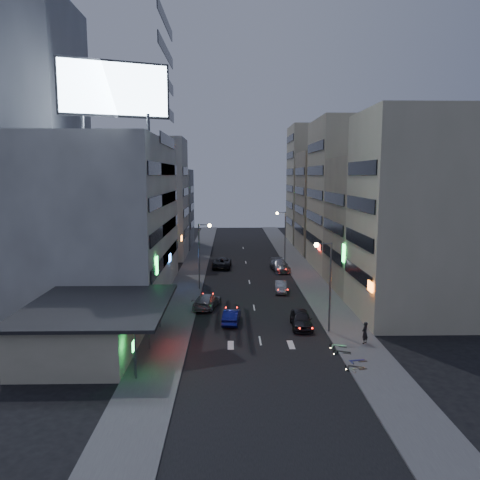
{
  "coord_description": "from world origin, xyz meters",
  "views": [
    {
      "loc": [
        -2.53,
        -34.07,
        13.96
      ],
      "look_at": [
        -1.35,
        20.76,
        6.32
      ],
      "focal_mm": 35.0,
      "sensor_mm": 36.0,
      "label": 1
    }
  ],
  "objects_px": {
    "parked_car_right_mid": "(281,287)",
    "road_car_blue": "(231,316)",
    "road_car_silver": "(207,301)",
    "scooter_silver_b": "(347,339)",
    "parked_car_right_near": "(301,319)",
    "person": "(365,333)",
    "scooter_blue": "(364,352)",
    "scooter_silver_a": "(364,360)",
    "parked_car_left": "(222,262)",
    "scooter_black_b": "(352,345)",
    "scooter_black_a": "(365,360)",
    "parked_car_right_far": "(280,266)"
  },
  "relations": [
    {
      "from": "scooter_black_a",
      "to": "scooter_silver_b",
      "type": "bearing_deg",
      "value": 25.9
    },
    {
      "from": "parked_car_right_near",
      "to": "parked_car_right_mid",
      "type": "distance_m",
      "value": 13.19
    },
    {
      "from": "scooter_blue",
      "to": "parked_car_right_mid",
      "type": "bearing_deg",
      "value": 0.71
    },
    {
      "from": "road_car_blue",
      "to": "parked_car_right_far",
      "type": "bearing_deg",
      "value": -100.3
    },
    {
      "from": "scooter_silver_b",
      "to": "person",
      "type": "bearing_deg",
      "value": -54.37
    },
    {
      "from": "parked_car_right_far",
      "to": "scooter_silver_b",
      "type": "relative_size",
      "value": 3.2
    },
    {
      "from": "parked_car_left",
      "to": "parked_car_right_far",
      "type": "bearing_deg",
      "value": 165.23
    },
    {
      "from": "scooter_black_b",
      "to": "scooter_silver_a",
      "type": "bearing_deg",
      "value": -156.08
    },
    {
      "from": "parked_car_right_near",
      "to": "scooter_silver_a",
      "type": "xyz_separation_m",
      "value": [
        3.18,
        -9.27,
        -0.14
      ]
    },
    {
      "from": "road_car_silver",
      "to": "scooter_blue",
      "type": "xyz_separation_m",
      "value": [
        12.62,
        -14.53,
        -0.07
      ]
    },
    {
      "from": "scooter_silver_b",
      "to": "scooter_black_b",
      "type": "bearing_deg",
      "value": -161.41
    },
    {
      "from": "scooter_blue",
      "to": "parked_car_right_far",
      "type": "bearing_deg",
      "value": -5.28
    },
    {
      "from": "parked_car_right_mid",
      "to": "road_car_blue",
      "type": "distance_m",
      "value": 13.2
    },
    {
      "from": "person",
      "to": "parked_car_right_near",
      "type": "bearing_deg",
      "value": -89.27
    },
    {
      "from": "road_car_silver",
      "to": "scooter_silver_b",
      "type": "xyz_separation_m",
      "value": [
        12.01,
        -11.7,
        -0.09
      ]
    },
    {
      "from": "scooter_black_b",
      "to": "scooter_silver_b",
      "type": "bearing_deg",
      "value": 20.87
    },
    {
      "from": "person",
      "to": "scooter_blue",
      "type": "bearing_deg",
      "value": 29.21
    },
    {
      "from": "parked_car_right_near",
      "to": "parked_car_right_mid",
      "type": "relative_size",
      "value": 1.18
    },
    {
      "from": "road_car_blue",
      "to": "scooter_silver_a",
      "type": "bearing_deg",
      "value": 138.18
    },
    {
      "from": "person",
      "to": "scooter_blue",
      "type": "relative_size",
      "value": 0.99
    },
    {
      "from": "road_car_silver",
      "to": "scooter_black_b",
      "type": "height_order",
      "value": "road_car_silver"
    },
    {
      "from": "scooter_black_a",
      "to": "scooter_silver_b",
      "type": "xyz_separation_m",
      "value": [
        -0.22,
        4.35,
        0.01
      ]
    },
    {
      "from": "parked_car_right_near",
      "to": "parked_car_left",
      "type": "distance_m",
      "value": 29.33
    },
    {
      "from": "parked_car_right_mid",
      "to": "scooter_silver_b",
      "type": "height_order",
      "value": "parked_car_right_mid"
    },
    {
      "from": "parked_car_left",
      "to": "scooter_black_a",
      "type": "bearing_deg",
      "value": 109.25
    },
    {
      "from": "road_car_blue",
      "to": "scooter_blue",
      "type": "height_order",
      "value": "road_car_blue"
    },
    {
      "from": "scooter_black_a",
      "to": "parked_car_right_far",
      "type": "bearing_deg",
      "value": 27.09
    },
    {
      "from": "scooter_black_a",
      "to": "scooter_silver_a",
      "type": "relative_size",
      "value": 1.01
    },
    {
      "from": "road_car_blue",
      "to": "scooter_black_a",
      "type": "distance_m",
      "value": 14.49
    },
    {
      "from": "scooter_black_a",
      "to": "scooter_black_b",
      "type": "xyz_separation_m",
      "value": [
        -0.21,
        2.96,
        0.02
      ]
    },
    {
      "from": "parked_car_right_near",
      "to": "person",
      "type": "xyz_separation_m",
      "value": [
        4.59,
        -4.56,
        0.25
      ]
    },
    {
      "from": "road_car_silver",
      "to": "scooter_silver_b",
      "type": "relative_size",
      "value": 2.93
    },
    {
      "from": "scooter_blue",
      "to": "scooter_silver_a",
      "type": "bearing_deg",
      "value": 152.7
    },
    {
      "from": "road_car_blue",
      "to": "scooter_silver_a",
      "type": "distance_m",
      "value": 14.36
    },
    {
      "from": "parked_car_right_mid",
      "to": "road_car_silver",
      "type": "distance_m",
      "value": 10.77
    },
    {
      "from": "parked_car_left",
      "to": "scooter_silver_b",
      "type": "relative_size",
      "value": 3.26
    },
    {
      "from": "road_car_silver",
      "to": "scooter_black_a",
      "type": "bearing_deg",
      "value": 140.1
    },
    {
      "from": "scooter_blue",
      "to": "person",
      "type": "bearing_deg",
      "value": -26.53
    },
    {
      "from": "parked_car_right_near",
      "to": "scooter_black_b",
      "type": "relative_size",
      "value": 2.55
    },
    {
      "from": "road_car_silver",
      "to": "scooter_silver_a",
      "type": "xyz_separation_m",
      "value": [
        12.19,
        -15.92,
        -0.1
      ]
    },
    {
      "from": "scooter_silver_a",
      "to": "road_car_blue",
      "type": "bearing_deg",
      "value": 23.64
    },
    {
      "from": "parked_car_left",
      "to": "road_car_silver",
      "type": "bearing_deg",
      "value": 89.71
    },
    {
      "from": "scooter_blue",
      "to": "scooter_silver_b",
      "type": "distance_m",
      "value": 2.89
    },
    {
      "from": "parked_car_left",
      "to": "parked_car_right_mid",
      "type": "bearing_deg",
      "value": 118.85
    },
    {
      "from": "scooter_blue",
      "to": "parked_car_right_near",
      "type": "bearing_deg",
      "value": 14.46
    },
    {
      "from": "parked_car_left",
      "to": "scooter_silver_b",
      "type": "bearing_deg",
      "value": 110.9
    },
    {
      "from": "parked_car_right_far",
      "to": "scooter_blue",
      "type": "height_order",
      "value": "parked_car_right_far"
    },
    {
      "from": "parked_car_right_far",
      "to": "scooter_black_b",
      "type": "bearing_deg",
      "value": -92.17
    },
    {
      "from": "parked_car_right_near",
      "to": "person",
      "type": "relative_size",
      "value": 2.52
    },
    {
      "from": "scooter_black_b",
      "to": "scooter_silver_b",
      "type": "distance_m",
      "value": 1.38
    }
  ]
}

